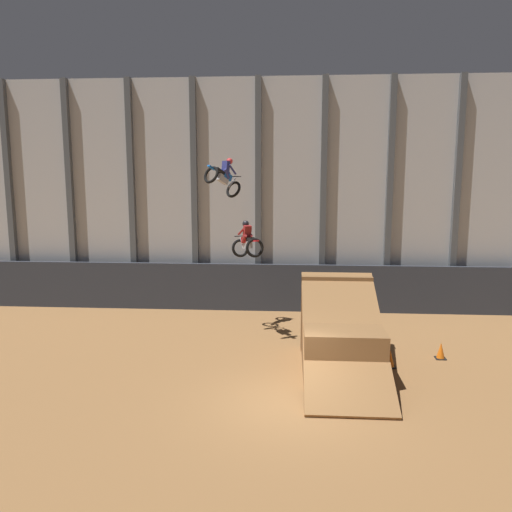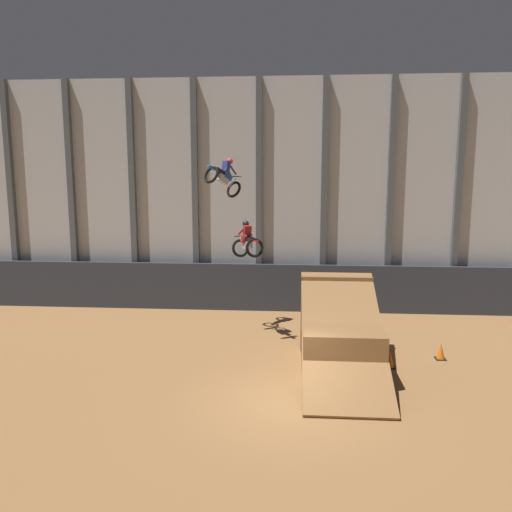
% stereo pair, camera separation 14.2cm
% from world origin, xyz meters
% --- Properties ---
extents(ground_plane, '(60.00, 60.00, 0.00)m').
position_xyz_m(ground_plane, '(0.00, 0.00, 0.00)').
color(ground_plane, olive).
extents(arena_back_wall, '(32.00, 0.40, 10.86)m').
position_xyz_m(arena_back_wall, '(-0.00, 10.65, 5.43)').
color(arena_back_wall, silver).
rests_on(arena_back_wall, ground_plane).
extents(lower_barrier, '(31.36, 0.20, 2.24)m').
position_xyz_m(lower_barrier, '(0.00, 9.95, 1.12)').
color(lower_barrier, '#2D333D').
rests_on(lower_barrier, ground_plane).
extents(dirt_ramp, '(2.53, 5.68, 2.95)m').
position_xyz_m(dirt_ramp, '(1.70, 3.10, 0.99)').
color(dirt_ramp, brown).
rests_on(dirt_ramp, ground_plane).
extents(rider_bike_left_air, '(1.58, 1.78, 1.67)m').
position_xyz_m(rider_bike_left_air, '(-2.68, 7.07, 6.29)').
color(rider_bike_left_air, black).
extents(rider_bike_right_air, '(1.40, 1.75, 1.54)m').
position_xyz_m(rider_bike_right_air, '(-1.66, 5.95, 3.80)').
color(rider_bike_right_air, black).
extents(traffic_cone_near_ramp, '(0.36, 0.36, 0.58)m').
position_xyz_m(traffic_cone_near_ramp, '(5.30, 3.98, 0.28)').
color(traffic_cone_near_ramp, black).
rests_on(traffic_cone_near_ramp, ground_plane).
extents(traffic_cone_arena_edge, '(0.36, 0.36, 0.58)m').
position_xyz_m(traffic_cone_arena_edge, '(3.38, 3.05, 0.28)').
color(traffic_cone_arena_edge, black).
rests_on(traffic_cone_arena_edge, ground_plane).
extents(hay_bale_trackside, '(1.08, 1.02, 0.57)m').
position_xyz_m(hay_bale_trackside, '(1.58, 6.59, 0.28)').
color(hay_bale_trackside, '#CCB751').
rests_on(hay_bale_trackside, ground_plane).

